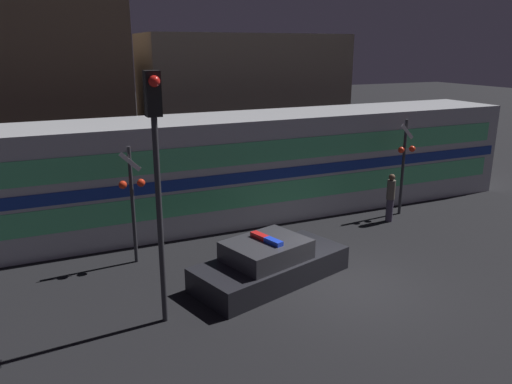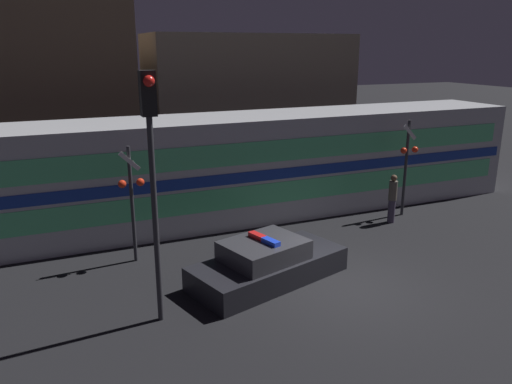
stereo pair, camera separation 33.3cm
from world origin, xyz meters
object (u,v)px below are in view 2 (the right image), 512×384
Objects in this scene: train at (247,166)px; pedestrian at (392,198)px; police_car at (267,264)px; crossing_signal_near at (407,161)px; traffic_light_corner at (151,152)px.

train is 12.51× the size of pedestrian.
crossing_signal_near reaches higher than police_car.
pedestrian reaches higher than police_car.
train is 5.25m from pedestrian.
traffic_light_corner is (-4.58, -6.13, 2.04)m from train.
crossing_signal_near is at bearing 21.10° from traffic_light_corner.
police_car is at bearing 16.00° from traffic_light_corner.
pedestrian is at bearing 20.40° from traffic_light_corner.
train is at bearing 146.95° from pedestrian.
traffic_light_corner is at bearing -126.77° from train.
crossing_signal_near is 0.63× the size of traffic_light_corner.
police_car is at bearing -156.71° from crossing_signal_near.
traffic_light_corner is (-9.81, -3.79, 1.81)m from crossing_signal_near.
crossing_signal_near is at bearing 6.86° from police_car.
crossing_signal_near is at bearing 27.73° from pedestrian.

